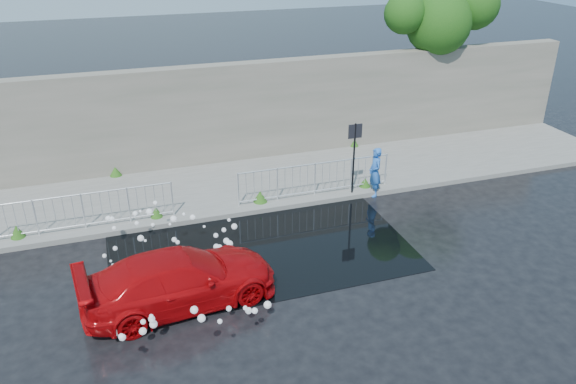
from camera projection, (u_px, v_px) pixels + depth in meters
The scene contains 13 objects.
ground at pixel (251, 270), 14.41m from camera, with size 90.00×90.00×0.00m, color black.
pavement at pixel (213, 188), 18.65m from camera, with size 30.00×4.00×0.15m, color slate.
curb at pixel (226, 215), 16.94m from camera, with size 30.00×0.25×0.16m, color slate.
retaining_wall at pixel (197, 116), 19.74m from camera, with size 30.00×0.60×3.50m, color #5F5C50.
puddle at pixel (260, 247), 15.40m from camera, with size 8.00×5.00×0.01m, color black.
sign_post at pixel (354, 147), 17.49m from camera, with size 0.45×0.06×2.50m.
tree at pixel (444, 18), 21.42m from camera, with size 4.75×2.52×6.17m.
railing_left at pixel (83, 210), 15.83m from camera, with size 5.05×0.05×1.10m.
railing_right at pixel (315, 178), 17.80m from camera, with size 5.05×0.05×1.10m.
weeds at pixel (205, 190), 17.96m from camera, with size 12.17×3.93×0.37m.
water_spray at pixel (180, 262), 13.66m from camera, with size 3.53×5.56×1.04m.
red_car at pixel (180, 279), 12.90m from camera, with size 1.83×4.50×1.31m, color #AB0609.
person at pixel (375, 172), 18.01m from camera, with size 0.59×0.39×1.63m, color blue.
Camera 1 is at (-2.89, -11.79, 8.08)m, focal length 35.00 mm.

